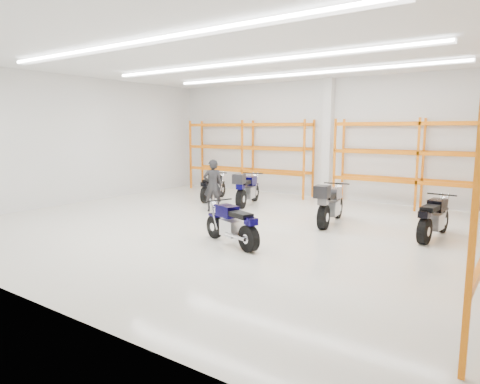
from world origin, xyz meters
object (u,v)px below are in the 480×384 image
Objects in this scene: motorcycle_back_c at (329,205)px; motorcycle_back_d at (433,219)px; motorcycle_back_a at (213,188)px; motorcycle_back_b at (246,190)px; standing_man at (213,185)px; structural_column at (328,139)px; motorcycle_main at (233,226)px.

motorcycle_back_c reaches higher than motorcycle_back_d.
motorcycle_back_b is (1.67, -0.21, 0.10)m from motorcycle_back_a.
standing_man reaches higher than motorcycle_back_b.
standing_man is (-6.56, -0.27, 0.35)m from motorcycle_back_d.
motorcycle_back_c is 4.91m from structural_column.
standing_man is at bearing -176.07° from motorcycle_back_c.
motorcycle_main is 0.43× the size of structural_column.
standing_man reaches higher than motorcycle_back_d.
motorcycle_main is at bearing -59.29° from motorcycle_back_b.
motorcycle_back_b is 1.35× the size of standing_man.
motorcycle_back_b is at bearing -143.47° from standing_man.
motorcycle_back_a is at bearing 170.00° from motorcycle_back_d.
motorcycle_back_a is 0.89× the size of motorcycle_back_b.
motorcycle_main is 4.23m from standing_man.
standing_man reaches higher than motorcycle_back_a.
motorcycle_back_c is (0.93, 3.26, 0.11)m from motorcycle_main.
standing_man is 5.08m from structural_column.
motorcycle_back_c is 1.10× the size of motorcycle_back_d.
motorcycle_back_a is (-4.31, 4.66, 0.00)m from motorcycle_main.
structural_column is at bearing 114.68° from motorcycle_back_c.
standing_man reaches higher than motorcycle_back_c.
standing_man is at bearing -51.06° from motorcycle_back_a.
standing_man is (1.35, -1.67, 0.37)m from motorcycle_back_a.
standing_man is at bearing 134.68° from motorcycle_main.
motorcycle_main is 0.86× the size of motorcycle_back_b.
motorcycle_back_a is 0.86× the size of motorcycle_back_c.
motorcycle_main is 1.15× the size of standing_man.
motorcycle_back_d is 6.47m from structural_column.
structural_column is (1.64, 3.01, 1.69)m from motorcycle_back_b.
motorcycle_back_d is at bearing 0.11° from motorcycle_back_c.
motorcycle_back_a reaches higher than motorcycle_main.
motorcycle_back_a is 0.95× the size of motorcycle_back_d.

